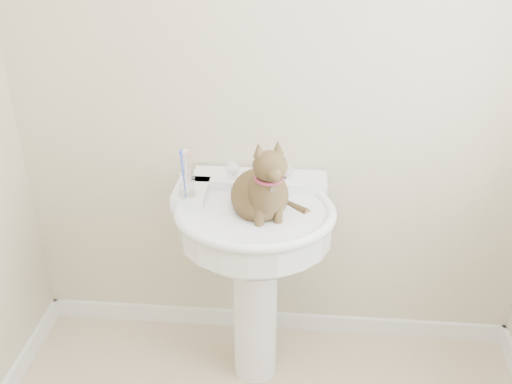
# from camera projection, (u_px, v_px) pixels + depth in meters

# --- Properties ---
(wall_back) EXTENTS (2.20, 0.00, 2.50)m
(wall_back) POSITION_uv_depth(u_px,v_px,m) (277.00, 80.00, 2.22)
(wall_back) COLOR #C2B898
(wall_back) RESTS_ON ground
(baseboard_back) EXTENTS (2.20, 0.02, 0.09)m
(baseboard_back) POSITION_uv_depth(u_px,v_px,m) (273.00, 320.00, 2.78)
(baseboard_back) COLOR white
(baseboard_back) RESTS_ON floor
(pedestal_sink) EXTENTS (0.63, 0.62, 0.87)m
(pedestal_sink) POSITION_uv_depth(u_px,v_px,m) (254.00, 241.00, 2.23)
(pedestal_sink) COLOR white
(pedestal_sink) RESTS_ON floor
(faucet) EXTENTS (0.28, 0.12, 0.14)m
(faucet) POSITION_uv_depth(u_px,v_px,m) (259.00, 171.00, 2.26)
(faucet) COLOR silver
(faucet) RESTS_ON pedestal_sink
(soap_bar) EXTENTS (0.09, 0.06, 0.03)m
(soap_bar) POSITION_uv_depth(u_px,v_px,m) (271.00, 168.00, 2.35)
(soap_bar) COLOR #E65B17
(soap_bar) RESTS_ON pedestal_sink
(toothbrush_cup) EXTENTS (0.07, 0.07, 0.18)m
(toothbrush_cup) POSITION_uv_depth(u_px,v_px,m) (187.00, 184.00, 2.15)
(toothbrush_cup) COLOR silver
(toothbrush_cup) RESTS_ON pedestal_sink
(cat) EXTENTS (0.24, 0.30, 0.44)m
(cat) POSITION_uv_depth(u_px,v_px,m) (261.00, 192.00, 2.09)
(cat) COLOR brown
(cat) RESTS_ON pedestal_sink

